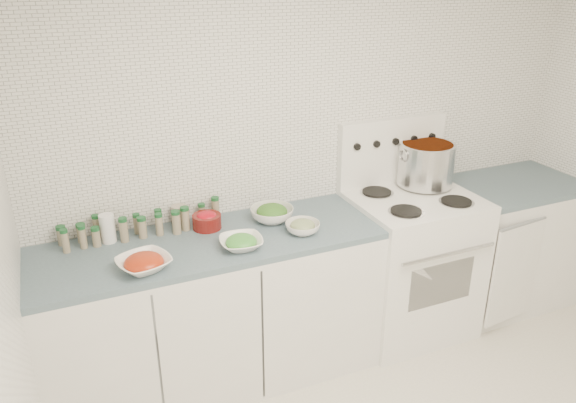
% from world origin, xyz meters
% --- Properties ---
extents(room_walls, '(3.54, 3.04, 2.52)m').
position_xyz_m(room_walls, '(0.00, 0.00, 1.56)').
color(room_walls, white).
rests_on(room_walls, ground).
extents(counter_left, '(1.85, 0.62, 0.90)m').
position_xyz_m(counter_left, '(-0.82, 1.19, 0.45)').
color(counter_left, white).
rests_on(counter_left, ground).
extents(stove, '(0.76, 0.70, 1.36)m').
position_xyz_m(stove, '(0.48, 1.19, 0.50)').
color(stove, white).
rests_on(stove, ground).
extents(counter_right, '(0.89, 0.67, 0.90)m').
position_xyz_m(counter_right, '(1.30, 1.19, 0.45)').
color(counter_right, white).
rests_on(counter_right, ground).
extents(stock_pot, '(0.37, 0.35, 0.27)m').
position_xyz_m(stock_pot, '(0.65, 1.32, 1.09)').
color(stock_pot, silver).
rests_on(stock_pot, stove).
extents(bowl_tomato, '(0.31, 0.31, 0.08)m').
position_xyz_m(bowl_tomato, '(-1.20, 1.02, 0.94)').
color(bowl_tomato, white).
rests_on(bowl_tomato, counter_left).
extents(bowl_snowpea, '(0.25, 0.25, 0.07)m').
position_xyz_m(bowl_snowpea, '(-0.70, 1.04, 0.93)').
color(bowl_snowpea, white).
rests_on(bowl_snowpea, counter_left).
extents(bowl_broccoli, '(0.28, 0.28, 0.10)m').
position_xyz_m(bowl_broccoli, '(-0.43, 1.29, 0.95)').
color(bowl_broccoli, white).
rests_on(bowl_broccoli, counter_left).
extents(bowl_zucchini, '(0.25, 0.25, 0.08)m').
position_xyz_m(bowl_zucchini, '(-0.33, 1.08, 0.94)').
color(bowl_zucchini, white).
rests_on(bowl_zucchini, counter_left).
extents(bowl_pepper, '(0.16, 0.16, 0.10)m').
position_xyz_m(bowl_pepper, '(-0.80, 1.34, 0.95)').
color(bowl_pepper, '#5B110F').
rests_on(bowl_pepper, counter_left).
extents(salt_canister, '(0.10, 0.10, 0.16)m').
position_xyz_m(salt_canister, '(-1.32, 1.39, 0.98)').
color(salt_canister, white).
rests_on(salt_canister, counter_left).
extents(tin_can, '(0.09, 0.09, 0.11)m').
position_xyz_m(tin_can, '(-0.92, 1.45, 0.96)').
color(tin_can, '#ADA193').
rests_on(tin_can, counter_left).
extents(spice_cluster, '(0.88, 0.16, 0.14)m').
position_xyz_m(spice_cluster, '(-1.17, 1.40, 0.96)').
color(spice_cluster, gray).
rests_on(spice_cluster, counter_left).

